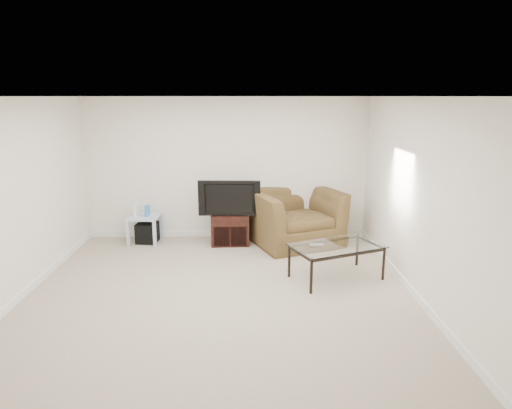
{
  "coord_description": "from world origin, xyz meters",
  "views": [
    {
      "loc": [
        0.36,
        -5.53,
        2.5
      ],
      "look_at": [
        0.5,
        1.2,
        0.9
      ],
      "focal_mm": 32.0,
      "sensor_mm": 36.0,
      "label": 1
    }
  ],
  "objects_px": {
    "recliner": "(295,208)",
    "coffee_table": "(336,262)",
    "television": "(230,197)",
    "subwoofer": "(147,233)",
    "side_table": "(145,229)",
    "tv_stand": "(230,229)"
  },
  "relations": [
    {
      "from": "tv_stand",
      "to": "coffee_table",
      "type": "xyz_separation_m",
      "value": [
        1.54,
        -1.59,
        -0.03
      ]
    },
    {
      "from": "tv_stand",
      "to": "coffee_table",
      "type": "bearing_deg",
      "value": -47.63
    },
    {
      "from": "side_table",
      "to": "subwoofer",
      "type": "bearing_deg",
      "value": 29.77
    },
    {
      "from": "television",
      "to": "coffee_table",
      "type": "height_order",
      "value": "television"
    },
    {
      "from": "tv_stand",
      "to": "subwoofer",
      "type": "height_order",
      "value": "tv_stand"
    },
    {
      "from": "recliner",
      "to": "tv_stand",
      "type": "bearing_deg",
      "value": 158.52
    },
    {
      "from": "side_table",
      "to": "coffee_table",
      "type": "bearing_deg",
      "value": -29.12
    },
    {
      "from": "recliner",
      "to": "television",
      "type": "bearing_deg",
      "value": 159.9
    },
    {
      "from": "side_table",
      "to": "subwoofer",
      "type": "xyz_separation_m",
      "value": [
        0.03,
        0.02,
        -0.07
      ]
    },
    {
      "from": "coffee_table",
      "to": "subwoofer",
      "type": "bearing_deg",
      "value": 150.36
    },
    {
      "from": "television",
      "to": "coffee_table",
      "type": "distance_m",
      "value": 2.27
    },
    {
      "from": "subwoofer",
      "to": "recliner",
      "type": "bearing_deg",
      "value": -2.63
    },
    {
      "from": "coffee_table",
      "to": "recliner",
      "type": "bearing_deg",
      "value": 104.78
    },
    {
      "from": "tv_stand",
      "to": "side_table",
      "type": "distance_m",
      "value": 1.49
    },
    {
      "from": "tv_stand",
      "to": "television",
      "type": "distance_m",
      "value": 0.57
    },
    {
      "from": "television",
      "to": "coffee_table",
      "type": "xyz_separation_m",
      "value": [
        1.54,
        -1.56,
        -0.6
      ]
    },
    {
      "from": "subwoofer",
      "to": "coffee_table",
      "type": "bearing_deg",
      "value": -29.64
    },
    {
      "from": "television",
      "to": "subwoofer",
      "type": "bearing_deg",
      "value": 177.11
    },
    {
      "from": "television",
      "to": "side_table",
      "type": "distance_m",
      "value": 1.61
    },
    {
      "from": "subwoofer",
      "to": "tv_stand",
      "type": "bearing_deg",
      "value": -4.64
    },
    {
      "from": "television",
      "to": "coffee_table",
      "type": "relative_size",
      "value": 0.78
    },
    {
      "from": "recliner",
      "to": "coffee_table",
      "type": "distance_m",
      "value": 1.68
    }
  ]
}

